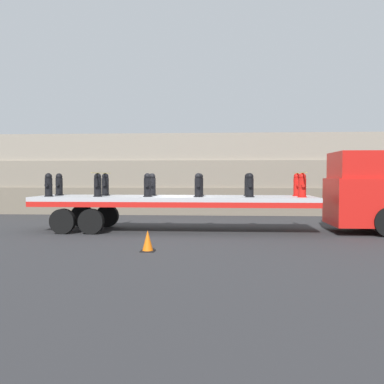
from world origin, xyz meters
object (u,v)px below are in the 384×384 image
object	(u,v)px
fire_hydrant_black_far_2	(152,185)
fire_hydrant_black_far_4	(248,185)
fire_hydrant_black_near_3	(198,185)
fire_hydrant_black_far_1	(105,185)
truck_cab	(366,193)
flatbed_trailer	(158,202)
fire_hydrant_black_near_0	(49,185)
fire_hydrant_black_far_0	(59,185)
fire_hydrant_red_near_5	(302,185)
fire_hydrant_red_far_5	(297,185)
fire_hydrant_black_far_3	(200,185)
fire_hydrant_black_near_4	(250,185)
traffic_cone	(148,241)
fire_hydrant_black_near_1	(98,185)
fire_hydrant_black_near_2	(148,185)

from	to	relation	value
fire_hydrant_black_far_2	fire_hydrant_black_far_4	xyz separation A→B (m)	(3.90, 0.00, 0.00)
fire_hydrant_black_near_3	fire_hydrant_black_far_1	bearing A→B (deg)	164.41
truck_cab	fire_hydrant_black_far_4	distance (m)	4.51
flatbed_trailer	fire_hydrant_black_near_0	bearing A→B (deg)	-172.65
flatbed_trailer	fire_hydrant_black_far_0	bearing A→B (deg)	172.65
fire_hydrant_red_near_5	fire_hydrant_red_far_5	world-z (taller)	same
fire_hydrant_black_far_1	fire_hydrant_black_near_0	bearing A→B (deg)	-150.83
truck_cab	fire_hydrant_black_far_3	world-z (taller)	truck_cab
truck_cab	fire_hydrant_black_far_3	bearing A→B (deg)	175.16
fire_hydrant_black_near_3	fire_hydrant_black_far_2	bearing A→B (deg)	150.83
fire_hydrant_black_near_0	fire_hydrant_black_far_1	world-z (taller)	same
truck_cab	fire_hydrant_red_far_5	xyz separation A→B (m)	(-2.52, 0.54, 0.29)
fire_hydrant_black_near_4	traffic_cone	bearing A→B (deg)	-128.04
fire_hydrant_black_near_1	fire_hydrant_black_far_1	world-z (taller)	same
fire_hydrant_black_far_4	traffic_cone	distance (m)	6.26
fire_hydrant_black_near_3	flatbed_trailer	bearing A→B (deg)	161.51
fire_hydrant_black_near_1	truck_cab	bearing A→B (deg)	3.02
fire_hydrant_red_far_5	fire_hydrant_black_far_2	bearing A→B (deg)	180.00
flatbed_trailer	fire_hydrant_black_far_1	xyz separation A→B (m)	(-2.27, 0.54, 0.69)
fire_hydrant_black_far_1	fire_hydrant_black_far_2	xyz separation A→B (m)	(1.95, 0.00, 0.00)
fire_hydrant_black_near_3	fire_hydrant_red_near_5	size ratio (longest dim) A/B	1.00
fire_hydrant_black_far_1	fire_hydrant_black_near_3	bearing A→B (deg)	-15.59
fire_hydrant_black_near_3	fire_hydrant_black_far_4	bearing A→B (deg)	29.17
fire_hydrant_black_far_4	traffic_cone	size ratio (longest dim) A/B	1.49
fire_hydrant_black_near_4	truck_cab	bearing A→B (deg)	6.94
truck_cab	fire_hydrant_black_near_0	size ratio (longest dim) A/B	3.39
fire_hydrant_black_near_2	traffic_cone	bearing A→B (deg)	-80.23
fire_hydrant_black_far_2	fire_hydrant_red_near_5	xyz separation A→B (m)	(5.85, -1.09, 0.00)
truck_cab	traffic_cone	distance (m)	9.03
fire_hydrant_red_near_5	fire_hydrant_black_near_0	bearing A→B (deg)	180.00
fire_hydrant_black_far_0	fire_hydrant_red_far_5	size ratio (longest dim) A/B	1.00
truck_cab	fire_hydrant_black_far_2	size ratio (longest dim) A/B	3.39
fire_hydrant_black_near_0	fire_hydrant_red_near_5	bearing A→B (deg)	0.00
fire_hydrant_black_near_0	fire_hydrant_black_far_3	size ratio (longest dim) A/B	1.00
fire_hydrant_red_far_5	fire_hydrant_black_near_0	bearing A→B (deg)	-173.63
truck_cab	traffic_cone	bearing A→B (deg)	-148.88
fire_hydrant_black_far_0	flatbed_trailer	bearing A→B (deg)	-7.35
fire_hydrant_black_far_1	fire_hydrant_black_far_3	world-z (taller)	same
fire_hydrant_black_near_1	traffic_cone	distance (m)	5.10
fire_hydrant_black_near_2	fire_hydrant_red_far_5	xyz separation A→B (m)	(5.85, 1.09, 0.00)
fire_hydrant_black_near_0	fire_hydrant_red_far_5	size ratio (longest dim) A/B	1.00
fire_hydrant_black_far_3	fire_hydrant_red_near_5	world-z (taller)	same
fire_hydrant_black_far_1	traffic_cone	xyz separation A→B (m)	(2.65, -5.17, -1.52)
flatbed_trailer	fire_hydrant_black_near_2	size ratio (longest dim) A/B	12.00
fire_hydrant_black_far_1	fire_hydrant_black_near_4	size ratio (longest dim) A/B	1.00
fire_hydrant_black_far_1	fire_hydrant_black_near_2	distance (m)	2.23
fire_hydrant_black_far_0	traffic_cone	size ratio (longest dim) A/B	1.49
fire_hydrant_black_far_3	fire_hydrant_black_near_3	bearing A→B (deg)	-90.00
fire_hydrant_black_far_3	fire_hydrant_red_far_5	world-z (taller)	same
truck_cab	fire_hydrant_red_far_5	world-z (taller)	truck_cab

